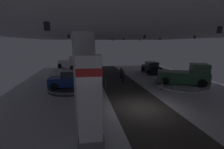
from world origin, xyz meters
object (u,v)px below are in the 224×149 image
Objects in this scene: display_car_far_right at (151,68)px; pickup_truck_mid_right at (185,75)px; pickup_truck_deep_left at (72,63)px; visitor_walking_far at (123,75)px; brand_sign_pylon at (90,102)px; display_platform_far_right at (151,74)px; visitor_walking_near at (121,72)px; column_left at (85,79)px; display_car_mid_left at (70,80)px; display_platform_mid_left at (70,88)px; display_platform_deep_left at (71,69)px; display_platform_mid_right at (181,85)px.

pickup_truck_mid_right is at bearing -82.31° from display_car_far_right.
pickup_truck_deep_left reaches higher than display_car_far_right.
display_car_far_right reaches higher than visitor_walking_far.
pickup_truck_deep_left is at bearing 95.75° from brand_sign_pylon.
visitor_walking_near reaches higher than display_platform_far_right.
brand_sign_pylon is 0.89× the size of display_platform_far_right.
visitor_walking_near is at bearing -161.82° from display_car_far_right.
column_left is 1.27× the size of display_car_mid_left.
brand_sign_pylon is 0.94× the size of display_platform_mid_left.
display_car_mid_left is at bearing -3.01° from display_platform_mid_left.
brand_sign_pylon reaches higher than visitor_walking_far.
display_platform_mid_left is at bearing -159.85° from visitor_walking_far.
column_left is 19.39m from pickup_truck_deep_left.
display_platform_deep_left is 12.28m from visitor_walking_far.
pickup_truck_mid_right is (12.71, -1.12, 1.10)m from display_platform_mid_left.
display_car_far_right reaches higher than visitor_walking_near.
display_platform_mid_left is at bearing 176.99° from display_car_mid_left.
visitor_walking_near is at bearing 65.59° from column_left.
display_platform_mid_right is (10.93, 6.16, -2.55)m from column_left.
visitor_walking_far is (6.33, 2.33, -0.20)m from display_car_mid_left.
visitor_walking_near is (-5.25, -1.75, 0.71)m from display_platform_far_right.
brand_sign_pylon reaches higher than pickup_truck_deep_left.
brand_sign_pylon reaches higher than display_car_far_right.
display_platform_far_right is at bearing 56.61° from brand_sign_pylon.
display_platform_deep_left is 1.13m from pickup_truck_deep_left.
brand_sign_pylon is 14.51m from visitor_walking_near.
visitor_walking_near is 1.00× the size of visitor_walking_far.
column_left is 1.02× the size of pickup_truck_deep_left.
display_platform_mid_left is 2.94× the size of visitor_walking_near.
display_platform_mid_right is at bearing 153.85° from pickup_truck_mid_right.
column_left is 7.47m from display_car_mid_left.
display_platform_mid_left is at bearing 101.76° from column_left.
visitor_walking_far is (6.36, 2.33, 0.72)m from display_platform_mid_left.
brand_sign_pylon is 18.51m from display_platform_far_right.
brand_sign_pylon is at bearing -123.39° from display_platform_far_right.
brand_sign_pylon is at bearing -80.19° from display_platform_mid_left.
pickup_truck_mid_right is 1.06× the size of pickup_truck_deep_left.
column_left reaches higher than display_car_far_right.
display_car_mid_left is 7.64m from visitor_walking_near.
display_car_far_right is (-0.00, -0.03, 0.93)m from display_platform_far_right.
visitor_walking_near is at bearing -48.92° from display_platform_deep_left.
visitor_walking_far is at bearing 20.25° from display_car_mid_left.
visitor_walking_near is (7.27, -8.34, 0.72)m from display_platform_deep_left.
display_platform_deep_left is at bearing 131.08° from visitor_walking_near.
brand_sign_pylon is 22.17m from display_platform_deep_left.
display_platform_mid_left is 13.13m from display_car_far_right.
display_platform_mid_left is 12.15m from pickup_truck_deep_left.
visitor_walking_far is at bearing 151.34° from display_platform_mid_right.
display_platform_mid_left is 12.35m from display_platform_deep_left.
display_platform_mid_right is 1.00× the size of pickup_truck_mid_right.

